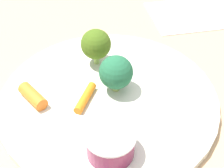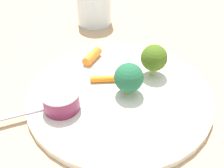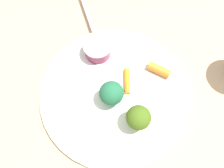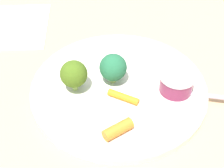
% 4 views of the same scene
% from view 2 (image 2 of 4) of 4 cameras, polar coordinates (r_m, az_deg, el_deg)
% --- Properties ---
extents(ground_plane, '(2.40, 2.40, 0.00)m').
position_cam_2_polar(ground_plane, '(0.42, 1.55, -2.73)').
color(ground_plane, tan).
extents(plate, '(0.29, 0.29, 0.01)m').
position_cam_2_polar(plate, '(0.41, 1.56, -2.12)').
color(plate, silver).
rests_on(plate, ground_plane).
extents(sauce_cup, '(0.06, 0.06, 0.03)m').
position_cam_2_polar(sauce_cup, '(0.38, -11.17, -3.40)').
color(sauce_cup, maroon).
rests_on(sauce_cup, plate).
extents(broccoli_floret_0, '(0.04, 0.04, 0.06)m').
position_cam_2_polar(broccoli_floret_0, '(0.43, 9.23, 5.66)').
color(broccoli_floret_0, '#99BE5B').
rests_on(broccoli_floret_0, plate).
extents(broccoli_floret_1, '(0.05, 0.05, 0.05)m').
position_cam_2_polar(broccoli_floret_1, '(0.39, 3.71, 1.37)').
color(broccoli_floret_1, '#94B65A').
rests_on(broccoli_floret_1, plate).
extents(carrot_stick_0, '(0.04, 0.05, 0.02)m').
position_cam_2_polar(carrot_stick_0, '(0.47, -4.75, 6.00)').
color(carrot_stick_0, orange).
rests_on(carrot_stick_0, plate).
extents(carrot_stick_1, '(0.03, 0.05, 0.01)m').
position_cam_2_polar(carrot_stick_1, '(0.42, -1.38, 1.16)').
color(carrot_stick_1, orange).
rests_on(carrot_stick_1, plate).
extents(fork, '(0.03, 0.18, 0.00)m').
position_cam_2_polar(fork, '(0.39, -22.18, -6.87)').
color(fork, '#C1ACC0').
rests_on(fork, plate).
extents(drinking_glass, '(0.08, 0.08, 0.10)m').
position_cam_2_polar(drinking_glass, '(0.62, -4.04, 17.44)').
color(drinking_glass, silver).
rests_on(drinking_glass, ground_plane).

